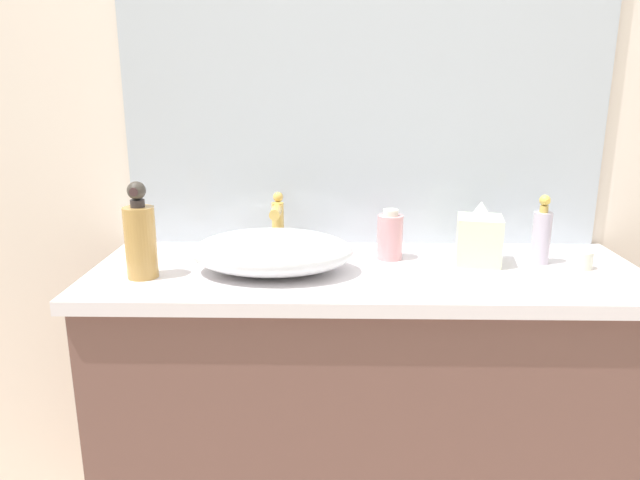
{
  "coord_description": "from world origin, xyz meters",
  "views": [
    {
      "loc": [
        -0.16,
        -0.99,
        1.34
      ],
      "look_at": [
        -0.19,
        0.42,
        0.96
      ],
      "focal_mm": 32.93,
      "sensor_mm": 36.0,
      "label": 1
    }
  ],
  "objects": [
    {
      "name": "sink_basin",
      "position": [
        -0.3,
        0.4,
        0.93
      ],
      "size": [
        0.4,
        0.27,
        0.11
      ],
      "primitive_type": "ellipsoid",
      "color": "silver",
      "rests_on": "vanity_counter"
    },
    {
      "name": "bathroom_wall_rear",
      "position": [
        0.0,
        0.73,
        1.3
      ],
      "size": [
        6.0,
        0.06,
        2.6
      ],
      "primitive_type": "cube",
      "color": "silver",
      "rests_on": "ground"
    },
    {
      "name": "candle_jar",
      "position": [
        0.48,
        0.45,
        0.9
      ],
      "size": [
        0.05,
        0.05,
        0.04
      ],
      "primitive_type": "cylinder",
      "color": "silver",
      "rests_on": "vanity_counter"
    },
    {
      "name": "soap_dispenser",
      "position": [
        0.39,
        0.49,
        0.96
      ],
      "size": [
        0.05,
        0.05,
        0.18
      ],
      "color": "silver",
      "rests_on": "vanity_counter"
    },
    {
      "name": "vanity_counter",
      "position": [
        -0.07,
        0.44,
        0.44
      ],
      "size": [
        1.4,
        0.5,
        0.88
      ],
      "color": "brown",
      "rests_on": "ground"
    },
    {
      "name": "faucet",
      "position": [
        -0.3,
        0.55,
        0.98
      ],
      "size": [
        0.03,
        0.13,
        0.17
      ],
      "color": "gold",
      "rests_on": "vanity_counter"
    },
    {
      "name": "wall_mirror_panel",
      "position": [
        -0.07,
        0.69,
        1.51
      ],
      "size": [
        1.35,
        0.01,
        1.26
      ],
      "primitive_type": "cube",
      "color": "#B2BCC6",
      "rests_on": "vanity_counter"
    },
    {
      "name": "tissue_box",
      "position": [
        0.23,
        0.49,
        0.95
      ],
      "size": [
        0.13,
        0.13,
        0.16
      ],
      "color": "beige",
      "rests_on": "vanity_counter"
    },
    {
      "name": "lotion_bottle",
      "position": [
        -0.0,
        0.53,
        0.94
      ],
      "size": [
        0.07,
        0.07,
        0.14
      ],
      "color": "#D7979C",
      "rests_on": "vanity_counter"
    },
    {
      "name": "perfume_bottle",
      "position": [
        -0.62,
        0.36,
        0.98
      ],
      "size": [
        0.07,
        0.07,
        0.24
      ],
      "color": "#B58845",
      "rests_on": "vanity_counter"
    }
  ]
}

